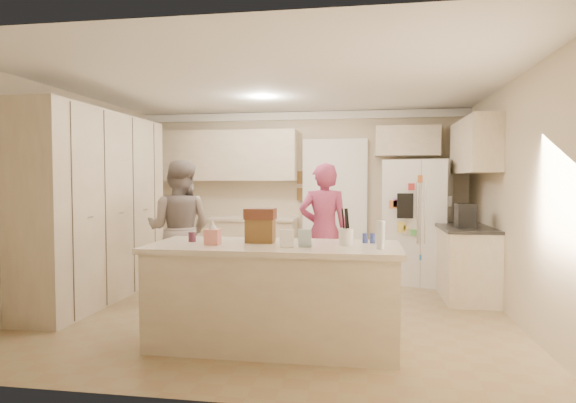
% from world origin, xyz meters
% --- Properties ---
extents(floor, '(5.20, 4.60, 0.02)m').
position_xyz_m(floor, '(0.00, 0.00, -0.01)').
color(floor, '#917651').
rests_on(floor, ground).
extents(ceiling, '(5.20, 4.60, 0.02)m').
position_xyz_m(ceiling, '(0.00, 0.00, 2.61)').
color(ceiling, white).
rests_on(ceiling, wall_back).
extents(wall_back, '(5.20, 0.02, 2.60)m').
position_xyz_m(wall_back, '(0.00, 2.31, 1.30)').
color(wall_back, beige).
rests_on(wall_back, ground).
extents(wall_front, '(5.20, 0.02, 2.60)m').
position_xyz_m(wall_front, '(0.00, -2.31, 1.30)').
color(wall_front, beige).
rests_on(wall_front, ground).
extents(wall_left, '(0.02, 4.60, 2.60)m').
position_xyz_m(wall_left, '(-2.61, 0.00, 1.30)').
color(wall_left, beige).
rests_on(wall_left, ground).
extents(wall_right, '(0.02, 4.60, 2.60)m').
position_xyz_m(wall_right, '(2.61, 0.00, 1.30)').
color(wall_right, beige).
rests_on(wall_right, ground).
extents(crown_back, '(5.20, 0.08, 0.12)m').
position_xyz_m(crown_back, '(0.00, 2.26, 2.53)').
color(crown_back, white).
rests_on(crown_back, wall_back).
extents(pantry_bank, '(0.60, 2.60, 2.35)m').
position_xyz_m(pantry_bank, '(-2.30, 0.20, 1.18)').
color(pantry_bank, beige).
rests_on(pantry_bank, floor).
extents(back_base_cab, '(2.20, 0.60, 0.88)m').
position_xyz_m(back_base_cab, '(-1.15, 2.00, 0.44)').
color(back_base_cab, beige).
rests_on(back_base_cab, floor).
extents(back_countertop, '(2.24, 0.63, 0.04)m').
position_xyz_m(back_countertop, '(-1.15, 1.99, 0.90)').
color(back_countertop, beige).
rests_on(back_countertop, back_base_cab).
extents(back_upper_cab, '(2.20, 0.35, 0.80)m').
position_xyz_m(back_upper_cab, '(-1.15, 2.12, 1.90)').
color(back_upper_cab, beige).
rests_on(back_upper_cab, wall_back).
extents(doorway_opening, '(0.90, 0.06, 2.10)m').
position_xyz_m(doorway_opening, '(0.55, 2.28, 1.05)').
color(doorway_opening, black).
rests_on(doorway_opening, floor).
extents(doorway_casing, '(1.02, 0.03, 2.22)m').
position_xyz_m(doorway_casing, '(0.55, 2.24, 1.05)').
color(doorway_casing, white).
rests_on(doorway_casing, floor).
extents(wall_frame_upper, '(0.15, 0.02, 0.20)m').
position_xyz_m(wall_frame_upper, '(0.02, 2.27, 1.55)').
color(wall_frame_upper, brown).
rests_on(wall_frame_upper, wall_back).
extents(wall_frame_lower, '(0.15, 0.02, 0.20)m').
position_xyz_m(wall_frame_lower, '(0.02, 2.27, 1.28)').
color(wall_frame_lower, brown).
rests_on(wall_frame_lower, wall_back).
extents(refrigerator, '(1.06, 0.93, 1.80)m').
position_xyz_m(refrigerator, '(1.80, 1.84, 0.90)').
color(refrigerator, white).
rests_on(refrigerator, floor).
extents(fridge_seam, '(0.02, 0.02, 1.78)m').
position_xyz_m(fridge_seam, '(1.80, 1.49, 0.90)').
color(fridge_seam, gray).
rests_on(fridge_seam, refrigerator).
extents(fridge_dispenser, '(0.22, 0.03, 0.35)m').
position_xyz_m(fridge_dispenser, '(1.58, 1.48, 1.15)').
color(fridge_dispenser, black).
rests_on(fridge_dispenser, refrigerator).
extents(fridge_handle_l, '(0.02, 0.02, 0.85)m').
position_xyz_m(fridge_handle_l, '(1.75, 1.47, 1.05)').
color(fridge_handle_l, silver).
rests_on(fridge_handle_l, refrigerator).
extents(fridge_handle_r, '(0.02, 0.02, 0.85)m').
position_xyz_m(fridge_handle_r, '(1.85, 1.47, 1.05)').
color(fridge_handle_r, silver).
rests_on(fridge_handle_r, refrigerator).
extents(over_fridge_cab, '(0.95, 0.35, 0.45)m').
position_xyz_m(over_fridge_cab, '(1.65, 2.12, 2.10)').
color(over_fridge_cab, beige).
rests_on(over_fridge_cab, wall_back).
extents(right_base_cab, '(0.60, 1.20, 0.88)m').
position_xyz_m(right_base_cab, '(2.30, 1.00, 0.44)').
color(right_base_cab, beige).
rests_on(right_base_cab, floor).
extents(right_countertop, '(0.63, 1.24, 0.04)m').
position_xyz_m(right_countertop, '(2.29, 1.00, 0.90)').
color(right_countertop, '#2D2B28').
rests_on(right_countertop, right_base_cab).
extents(right_upper_cab, '(0.35, 1.50, 0.70)m').
position_xyz_m(right_upper_cab, '(2.43, 1.20, 1.95)').
color(right_upper_cab, beige).
rests_on(right_upper_cab, wall_right).
extents(coffee_maker, '(0.22, 0.28, 0.30)m').
position_xyz_m(coffee_maker, '(2.25, 0.80, 1.07)').
color(coffee_maker, black).
rests_on(coffee_maker, right_countertop).
extents(island_base, '(2.20, 0.90, 0.88)m').
position_xyz_m(island_base, '(0.20, -1.10, 0.44)').
color(island_base, beige).
rests_on(island_base, floor).
extents(island_top, '(2.28, 0.96, 0.05)m').
position_xyz_m(island_top, '(0.20, -1.10, 0.90)').
color(island_top, beige).
rests_on(island_top, island_base).
extents(utensil_crock, '(0.13, 0.13, 0.15)m').
position_xyz_m(utensil_crock, '(0.85, -1.05, 1.00)').
color(utensil_crock, white).
rests_on(utensil_crock, island_top).
extents(tissue_box, '(0.13, 0.13, 0.14)m').
position_xyz_m(tissue_box, '(-0.35, -1.20, 1.00)').
color(tissue_box, '#E8867B').
rests_on(tissue_box, island_top).
extents(tissue_plume, '(0.08, 0.08, 0.08)m').
position_xyz_m(tissue_plume, '(-0.35, -1.20, 1.10)').
color(tissue_plume, white).
rests_on(tissue_plume, tissue_box).
extents(dollhouse_body, '(0.26, 0.18, 0.22)m').
position_xyz_m(dollhouse_body, '(0.05, -1.00, 1.04)').
color(dollhouse_body, brown).
rests_on(dollhouse_body, island_top).
extents(dollhouse_roof, '(0.28, 0.20, 0.10)m').
position_xyz_m(dollhouse_roof, '(0.05, -1.00, 1.20)').
color(dollhouse_roof, '#592D1E').
rests_on(dollhouse_roof, dollhouse_body).
extents(jam_jar, '(0.07, 0.07, 0.09)m').
position_xyz_m(jam_jar, '(-0.60, -1.05, 0.97)').
color(jam_jar, '#59263F').
rests_on(jam_jar, island_top).
extents(greeting_card_a, '(0.12, 0.06, 0.16)m').
position_xyz_m(greeting_card_a, '(0.35, -1.30, 1.01)').
color(greeting_card_a, white).
rests_on(greeting_card_a, island_top).
extents(greeting_card_b, '(0.12, 0.05, 0.16)m').
position_xyz_m(greeting_card_b, '(0.50, -1.25, 1.01)').
color(greeting_card_b, silver).
rests_on(greeting_card_b, island_top).
extents(water_bottle, '(0.07, 0.07, 0.24)m').
position_xyz_m(water_bottle, '(1.15, -1.25, 1.04)').
color(water_bottle, silver).
rests_on(water_bottle, island_top).
extents(shaker_salt, '(0.05, 0.05, 0.09)m').
position_xyz_m(shaker_salt, '(1.02, -0.88, 0.97)').
color(shaker_salt, '#2E3D94').
rests_on(shaker_salt, island_top).
extents(shaker_pepper, '(0.05, 0.05, 0.09)m').
position_xyz_m(shaker_pepper, '(1.09, -0.88, 0.97)').
color(shaker_pepper, '#2E3D94').
rests_on(shaker_pepper, island_top).
extents(teen_boy, '(0.87, 0.69, 1.76)m').
position_xyz_m(teen_boy, '(-1.33, 0.44, 0.88)').
color(teen_boy, gray).
rests_on(teen_boy, floor).
extents(teen_girl, '(0.65, 0.44, 1.72)m').
position_xyz_m(teen_girl, '(0.51, 0.65, 0.86)').
color(teen_girl, '#B14063').
rests_on(teen_girl, floor).
extents(fridge_magnets, '(0.76, 0.02, 1.44)m').
position_xyz_m(fridge_magnets, '(1.80, 1.48, 0.90)').
color(fridge_magnets, tan).
rests_on(fridge_magnets, refrigerator).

